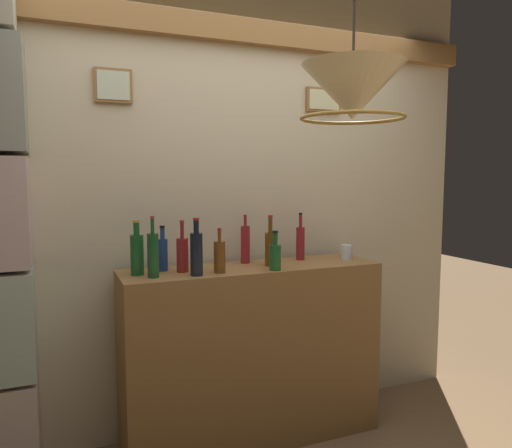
{
  "coord_description": "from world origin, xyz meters",
  "views": [
    {
      "loc": [
        -1.05,
        -1.73,
        1.56
      ],
      "look_at": [
        0.0,
        0.76,
        1.29
      ],
      "focal_mm": 34.09,
      "sensor_mm": 36.0,
      "label": 1
    }
  ],
  "objects_px": {
    "liquor_bottle_tequila": "(163,253)",
    "glass_tumbler_rocks": "(347,252)",
    "liquor_bottle_amaro": "(275,256)",
    "liquor_bottle_mezcal": "(196,253)",
    "liquor_bottle_port": "(245,244)",
    "liquor_bottle_bourbon": "(182,254)",
    "liquor_bottle_vodka": "(153,254)",
    "pendant_lamp": "(353,93)",
    "liquor_bottle_vermouth": "(137,253)",
    "liquor_bottle_sherry": "(300,242)",
    "liquor_bottle_rye": "(270,247)",
    "liquor_bottle_scotch": "(220,256)"
  },
  "relations": [
    {
      "from": "liquor_bottle_sherry",
      "to": "liquor_bottle_bourbon",
      "type": "xyz_separation_m",
      "value": [
        -0.77,
        -0.09,
        -0.01
      ]
    },
    {
      "from": "liquor_bottle_port",
      "to": "liquor_bottle_amaro",
      "type": "bearing_deg",
      "value": -73.99
    },
    {
      "from": "liquor_bottle_port",
      "to": "glass_tumbler_rocks",
      "type": "distance_m",
      "value": 0.65
    },
    {
      "from": "liquor_bottle_vodka",
      "to": "liquor_bottle_mezcal",
      "type": "bearing_deg",
      "value": -10.11
    },
    {
      "from": "liquor_bottle_scotch",
      "to": "glass_tumbler_rocks",
      "type": "bearing_deg",
      "value": 6.54
    },
    {
      "from": "liquor_bottle_port",
      "to": "liquor_bottle_bourbon",
      "type": "relative_size",
      "value": 1.03
    },
    {
      "from": "liquor_bottle_rye",
      "to": "liquor_bottle_vermouth",
      "type": "bearing_deg",
      "value": 177.23
    },
    {
      "from": "liquor_bottle_bourbon",
      "to": "liquor_bottle_scotch",
      "type": "height_order",
      "value": "liquor_bottle_bourbon"
    },
    {
      "from": "liquor_bottle_vermouth",
      "to": "liquor_bottle_bourbon",
      "type": "bearing_deg",
      "value": -2.94
    },
    {
      "from": "liquor_bottle_port",
      "to": "liquor_bottle_scotch",
      "type": "xyz_separation_m",
      "value": [
        -0.23,
        -0.22,
        -0.03
      ]
    },
    {
      "from": "liquor_bottle_amaro",
      "to": "liquor_bottle_tequila",
      "type": "distance_m",
      "value": 0.62
    },
    {
      "from": "liquor_bottle_port",
      "to": "pendant_lamp",
      "type": "bearing_deg",
      "value": -80.59
    },
    {
      "from": "liquor_bottle_amaro",
      "to": "liquor_bottle_port",
      "type": "relative_size",
      "value": 0.76
    },
    {
      "from": "liquor_bottle_scotch",
      "to": "glass_tumbler_rocks",
      "type": "xyz_separation_m",
      "value": [
        0.87,
        0.1,
        -0.05
      ]
    },
    {
      "from": "liquor_bottle_bourbon",
      "to": "pendant_lamp",
      "type": "relative_size",
      "value": 0.45
    },
    {
      "from": "liquor_bottle_sherry",
      "to": "pendant_lamp",
      "type": "relative_size",
      "value": 0.47
    },
    {
      "from": "liquor_bottle_amaro",
      "to": "liquor_bottle_mezcal",
      "type": "relative_size",
      "value": 0.73
    },
    {
      "from": "liquor_bottle_tequila",
      "to": "glass_tumbler_rocks",
      "type": "height_order",
      "value": "liquor_bottle_tequila"
    },
    {
      "from": "liquor_bottle_vermouth",
      "to": "pendant_lamp",
      "type": "bearing_deg",
      "value": -44.52
    },
    {
      "from": "liquor_bottle_vodka",
      "to": "liquor_bottle_scotch",
      "type": "bearing_deg",
      "value": -2.71
    },
    {
      "from": "liquor_bottle_vodka",
      "to": "glass_tumbler_rocks",
      "type": "xyz_separation_m",
      "value": [
        1.22,
        0.08,
        -0.08
      ]
    },
    {
      "from": "liquor_bottle_tequila",
      "to": "glass_tumbler_rocks",
      "type": "bearing_deg",
      "value": -3.49
    },
    {
      "from": "liquor_bottle_sherry",
      "to": "liquor_bottle_scotch",
      "type": "height_order",
      "value": "liquor_bottle_sherry"
    },
    {
      "from": "liquor_bottle_vodka",
      "to": "liquor_bottle_rye",
      "type": "relative_size",
      "value": 1.07
    },
    {
      "from": "liquor_bottle_mezcal",
      "to": "liquor_bottle_amaro",
      "type": "bearing_deg",
      "value": -3.45
    },
    {
      "from": "liquor_bottle_sherry",
      "to": "liquor_bottle_scotch",
      "type": "xyz_separation_m",
      "value": [
        -0.59,
        -0.19,
        -0.02
      ]
    },
    {
      "from": "liquor_bottle_rye",
      "to": "liquor_bottle_mezcal",
      "type": "xyz_separation_m",
      "value": [
        -0.47,
        -0.1,
        0.01
      ]
    },
    {
      "from": "liquor_bottle_tequila",
      "to": "liquor_bottle_amaro",
      "type": "bearing_deg",
      "value": -20.69
    },
    {
      "from": "liquor_bottle_tequila",
      "to": "liquor_bottle_sherry",
      "type": "bearing_deg",
      "value": 1.23
    },
    {
      "from": "liquor_bottle_rye",
      "to": "liquor_bottle_amaro",
      "type": "bearing_deg",
      "value": -102.16
    },
    {
      "from": "liquor_bottle_amaro",
      "to": "liquor_bottle_rye",
      "type": "xyz_separation_m",
      "value": [
        0.03,
        0.13,
        0.03
      ]
    },
    {
      "from": "liquor_bottle_vodka",
      "to": "liquor_bottle_rye",
      "type": "height_order",
      "value": "liquor_bottle_vodka"
    },
    {
      "from": "liquor_bottle_sherry",
      "to": "liquor_bottle_scotch",
      "type": "bearing_deg",
      "value": -162.3
    },
    {
      "from": "pendant_lamp",
      "to": "liquor_bottle_amaro",
      "type": "bearing_deg",
      "value": 96.5
    },
    {
      "from": "liquor_bottle_amaro",
      "to": "liquor_bottle_tequila",
      "type": "relative_size",
      "value": 0.88
    },
    {
      "from": "liquor_bottle_sherry",
      "to": "liquor_bottle_amaro",
      "type": "bearing_deg",
      "value": -139.96
    },
    {
      "from": "liquor_bottle_mezcal",
      "to": "glass_tumbler_rocks",
      "type": "xyz_separation_m",
      "value": [
        1.0,
        0.12,
        -0.08
      ]
    },
    {
      "from": "liquor_bottle_scotch",
      "to": "glass_tumbler_rocks",
      "type": "relative_size",
      "value": 2.72
    },
    {
      "from": "liquor_bottle_rye",
      "to": "liquor_bottle_vermouth",
      "type": "distance_m",
      "value": 0.75
    },
    {
      "from": "glass_tumbler_rocks",
      "to": "liquor_bottle_rye",
      "type": "bearing_deg",
      "value": -177.61
    },
    {
      "from": "liquor_bottle_vodka",
      "to": "glass_tumbler_rocks",
      "type": "relative_size",
      "value": 3.55
    },
    {
      "from": "liquor_bottle_sherry",
      "to": "liquor_bottle_scotch",
      "type": "relative_size",
      "value": 1.21
    },
    {
      "from": "liquor_bottle_tequila",
      "to": "liquor_bottle_vermouth",
      "type": "height_order",
      "value": "liquor_bottle_vermouth"
    },
    {
      "from": "liquor_bottle_amaro",
      "to": "glass_tumbler_rocks",
      "type": "bearing_deg",
      "value": 14.78
    },
    {
      "from": "liquor_bottle_vermouth",
      "to": "glass_tumbler_rocks",
      "type": "height_order",
      "value": "liquor_bottle_vermouth"
    },
    {
      "from": "liquor_bottle_port",
      "to": "liquor_bottle_bourbon",
      "type": "height_order",
      "value": "liquor_bottle_port"
    },
    {
      "from": "liquor_bottle_amaro",
      "to": "liquor_bottle_tequila",
      "type": "bearing_deg",
      "value": 159.31
    },
    {
      "from": "liquor_bottle_sherry",
      "to": "liquor_bottle_vermouth",
      "type": "xyz_separation_m",
      "value": [
        -1.0,
        -0.07,
        0.01
      ]
    },
    {
      "from": "liquor_bottle_tequila",
      "to": "glass_tumbler_rocks",
      "type": "distance_m",
      "value": 1.14
    },
    {
      "from": "liquor_bottle_tequila",
      "to": "liquor_bottle_vodka",
      "type": "relative_size",
      "value": 0.79
    }
  ]
}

